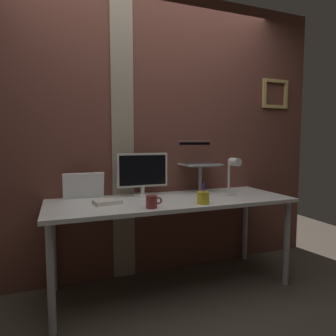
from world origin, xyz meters
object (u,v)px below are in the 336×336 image
(monitor, at_px, (142,172))
(desk_lamp, at_px, (232,172))
(laptop, at_px, (197,158))
(coffee_mug, at_px, (152,202))
(whiteboard_panel, at_px, (84,186))
(pen_cup, at_px, (203,198))

(monitor, distance_m, desk_lamp, 0.78)
(desk_lamp, bearing_deg, laptop, 114.86)
(desk_lamp, distance_m, coffee_mug, 0.84)
(laptop, distance_m, desk_lamp, 0.41)
(monitor, height_order, whiteboard_panel, monitor)
(desk_lamp, distance_m, pen_cup, 0.46)
(whiteboard_panel, bearing_deg, desk_lamp, -14.86)
(desk_lamp, relative_size, pen_cup, 2.03)
(pen_cup, relative_size, coffee_mug, 1.37)
(laptop, relative_size, pen_cup, 2.16)
(laptop, distance_m, coffee_mug, 0.88)
(whiteboard_panel, distance_m, desk_lamp, 1.27)
(monitor, relative_size, laptop, 1.26)
(monitor, height_order, coffee_mug, monitor)
(desk_lamp, bearing_deg, monitor, 158.35)
(laptop, height_order, coffee_mug, laptop)
(monitor, distance_m, pen_cup, 0.62)
(laptop, relative_size, whiteboard_panel, 1.08)
(coffee_mug, bearing_deg, desk_lamp, 14.23)
(monitor, bearing_deg, whiteboard_panel, 175.88)
(whiteboard_panel, bearing_deg, laptop, 1.62)
(laptop, relative_size, desk_lamp, 1.07)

